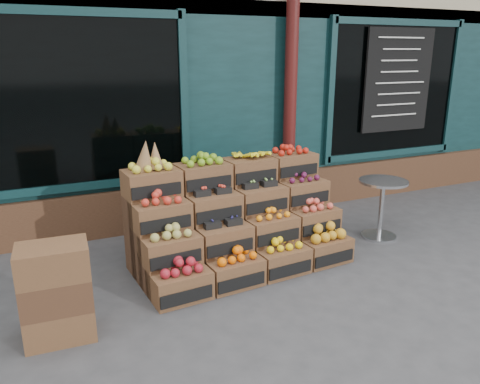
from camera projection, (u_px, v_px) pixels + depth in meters
name	position (u px, v px, depth m)	size (l,w,h in m)	color
ground	(285.00, 285.00, 4.88)	(60.00, 60.00, 0.00)	#3E3E40
shop_facade	(152.00, 49.00, 8.65)	(12.00, 6.24, 4.80)	#0D2C2E
crate_display	(236.00, 225.00, 5.31)	(2.43, 1.32, 1.47)	brown
spare_crates	(57.00, 293.00, 3.87)	(0.58, 0.42, 0.84)	brown
bistro_table	(382.00, 202.00, 6.01)	(0.62, 0.62, 0.77)	#AFB0B6
shopkeeper	(75.00, 152.00, 6.25)	(0.76, 0.50, 2.10)	#1A5D2E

